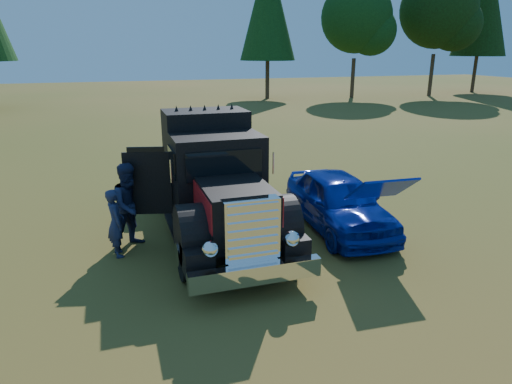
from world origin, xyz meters
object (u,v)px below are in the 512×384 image
Objects in this scene: diamond_t_truck at (214,186)px; spectator_near at (116,223)px; spectator_far at (131,205)px; hotrod_coupe at (339,201)px.

diamond_t_truck is 2.46m from spectator_near.
diamond_t_truck is 2.02m from spectator_far.
diamond_t_truck reaches higher than hotrod_coupe.
hotrod_coupe is at bearing -36.42° from spectator_far.
hotrod_coupe is 5.16m from spectator_far.
spectator_far is (-2.00, -0.06, -0.28)m from diamond_t_truck.
diamond_t_truck is 3.23m from hotrod_coupe.
spectator_near is at bearing -167.85° from diamond_t_truck.
diamond_t_truck is at bearing -87.85° from spectator_near.
diamond_t_truck reaches higher than spectator_near.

